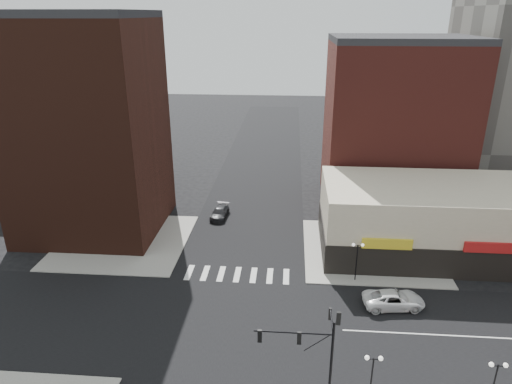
{
  "coord_description": "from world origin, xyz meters",
  "views": [
    {
      "loc": [
        5.09,
        -32.66,
        25.47
      ],
      "look_at": [
        2.19,
        4.01,
        11.0
      ],
      "focal_mm": 32.0,
      "sensor_mm": 36.0,
      "label": 1
    }
  ],
  "objects_px": {
    "traffic_signal": "(317,343)",
    "dark_sedan_north": "(220,212)",
    "street_lamp_ne": "(357,252)",
    "street_lamp_se_a": "(373,368)",
    "street_lamp_se_b": "(496,375)",
    "white_suv": "(394,299)"
  },
  "relations": [
    {
      "from": "traffic_signal",
      "to": "dark_sedan_north",
      "type": "xyz_separation_m",
      "value": [
        -11.35,
        30.16,
        -4.28
      ]
    },
    {
      "from": "traffic_signal",
      "to": "street_lamp_ne",
      "type": "bearing_deg",
      "value": 73.25
    },
    {
      "from": "traffic_signal",
      "to": "street_lamp_se_a",
      "type": "distance_m",
      "value": 4.12
    },
    {
      "from": "street_lamp_se_a",
      "to": "street_lamp_ne",
      "type": "height_order",
      "value": "same"
    },
    {
      "from": "street_lamp_se_a",
      "to": "traffic_signal",
      "type": "bearing_deg",
      "value": 177.43
    },
    {
      "from": "street_lamp_se_a",
      "to": "street_lamp_se_b",
      "type": "bearing_deg",
      "value": 0.0
    },
    {
      "from": "street_lamp_se_a",
      "to": "dark_sedan_north",
      "type": "height_order",
      "value": "street_lamp_se_a"
    },
    {
      "from": "street_lamp_ne",
      "to": "street_lamp_se_b",
      "type": "bearing_deg",
      "value": -66.37
    },
    {
      "from": "traffic_signal",
      "to": "white_suv",
      "type": "height_order",
      "value": "traffic_signal"
    },
    {
      "from": "traffic_signal",
      "to": "white_suv",
      "type": "relative_size",
      "value": 1.38
    },
    {
      "from": "street_lamp_se_a",
      "to": "white_suv",
      "type": "relative_size",
      "value": 0.74
    },
    {
      "from": "street_lamp_se_a",
      "to": "dark_sedan_north",
      "type": "relative_size",
      "value": 0.88
    },
    {
      "from": "street_lamp_se_b",
      "to": "street_lamp_ne",
      "type": "relative_size",
      "value": 1.0
    },
    {
      "from": "street_lamp_se_b",
      "to": "dark_sedan_north",
      "type": "relative_size",
      "value": 0.88
    },
    {
      "from": "dark_sedan_north",
      "to": "street_lamp_se_b",
      "type": "bearing_deg",
      "value": -48.2
    },
    {
      "from": "white_suv",
      "to": "dark_sedan_north",
      "type": "relative_size",
      "value": 1.19
    },
    {
      "from": "street_lamp_ne",
      "to": "dark_sedan_north",
      "type": "relative_size",
      "value": 0.88
    },
    {
      "from": "street_lamp_se_b",
      "to": "white_suv",
      "type": "height_order",
      "value": "street_lamp_se_b"
    },
    {
      "from": "traffic_signal",
      "to": "street_lamp_ne",
      "type": "distance_m",
      "value": 16.62
    },
    {
      "from": "street_lamp_se_b",
      "to": "traffic_signal",
      "type": "bearing_deg",
      "value": 179.18
    },
    {
      "from": "street_lamp_se_b",
      "to": "dark_sedan_north",
      "type": "height_order",
      "value": "street_lamp_se_b"
    },
    {
      "from": "street_lamp_se_a",
      "to": "street_lamp_ne",
      "type": "distance_m",
      "value": 16.03
    }
  ]
}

